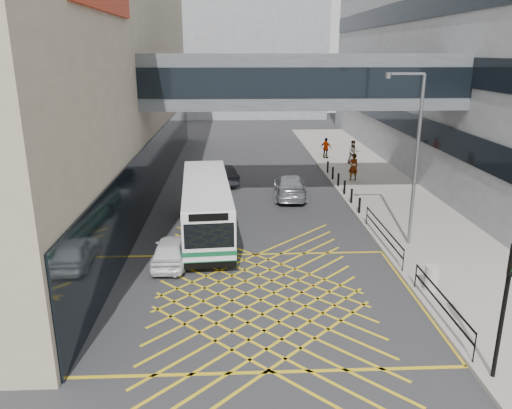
{
  "coord_description": "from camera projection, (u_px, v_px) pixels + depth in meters",
  "views": [
    {
      "loc": [
        -0.96,
        -17.14,
        9.12
      ],
      "look_at": [
        0.0,
        4.0,
        2.6
      ],
      "focal_mm": 35.0,
      "sensor_mm": 36.0,
      "label": 1
    }
  ],
  "objects": [
    {
      "name": "ground",
      "position": [
        261.0,
        300.0,
        19.09
      ],
      "size": [
        120.0,
        120.0,
        0.0
      ],
      "primitive_type": "plane",
      "color": "#333335"
    },
    {
      "name": "building_far",
      "position": [
        225.0,
        52.0,
        73.63
      ],
      "size": [
        28.0,
        16.0,
        18.0
      ],
      "primitive_type": "cube",
      "color": "gray",
      "rests_on": "ground"
    },
    {
      "name": "skybridge",
      "position": [
        302.0,
        81.0,
        28.46
      ],
      "size": [
        20.0,
        4.1,
        3.0
      ],
      "color": "#4E5459",
      "rests_on": "ground"
    },
    {
      "name": "pavement",
      "position": [
        381.0,
        191.0,
        33.77
      ],
      "size": [
        6.0,
        54.0,
        0.16
      ],
      "primitive_type": "cube",
      "color": "gray",
      "rests_on": "ground"
    },
    {
      "name": "box_junction",
      "position": [
        261.0,
        300.0,
        19.09
      ],
      "size": [
        12.0,
        9.0,
        0.01
      ],
      "color": "gold",
      "rests_on": "ground"
    },
    {
      "name": "bus",
      "position": [
        206.0,
        206.0,
        25.63
      ],
      "size": [
        3.07,
        10.23,
        2.83
      ],
      "rotation": [
        0.0,
        0.0,
        0.07
      ],
      "color": "white",
      "rests_on": "ground"
    },
    {
      "name": "car_white",
      "position": [
        171.0,
        250.0,
        22.2
      ],
      "size": [
        1.74,
        4.1,
        1.29
      ],
      "primitive_type": "imported",
      "rotation": [
        0.0,
        0.0,
        3.12
      ],
      "color": "white",
      "rests_on": "ground"
    },
    {
      "name": "car_dark",
      "position": [
        219.0,
        174.0,
        35.53
      ],
      "size": [
        3.32,
        4.92,
        1.43
      ],
      "primitive_type": "imported",
      "rotation": [
        0.0,
        0.0,
        3.51
      ],
      "color": "black",
      "rests_on": "ground"
    },
    {
      "name": "car_silver",
      "position": [
        290.0,
        186.0,
        32.32
      ],
      "size": [
        2.44,
        5.1,
        1.55
      ],
      "primitive_type": "imported",
      "rotation": [
        0.0,
        0.0,
        3.07
      ],
      "color": "gray",
      "rests_on": "ground"
    },
    {
      "name": "traffic_light",
      "position": [
        508.0,
        293.0,
        13.46
      ],
      "size": [
        0.31,
        0.49,
        4.15
      ],
      "rotation": [
        0.0,
        0.0,
        -0.12
      ],
      "color": "black",
      "rests_on": "pavement"
    },
    {
      "name": "street_lamp",
      "position": [
        413.0,
        150.0,
        22.96
      ],
      "size": [
        1.83,
        0.31,
        8.06
      ],
      "rotation": [
        0.0,
        0.0,
        -0.05
      ],
      "color": "slate",
      "rests_on": "pavement"
    },
    {
      "name": "litter_bin",
      "position": [
        432.0,
        278.0,
        19.46
      ],
      "size": [
        0.57,
        0.57,
        0.98
      ],
      "primitive_type": "cylinder",
      "color": "#ADA89E",
      "rests_on": "pavement"
    },
    {
      "name": "kerb_railings",
      "position": [
        405.0,
        258.0,
        20.79
      ],
      "size": [
        0.05,
        12.54,
        1.0
      ],
      "color": "black",
      "rests_on": "pavement"
    },
    {
      "name": "bollards",
      "position": [
        341.0,
        183.0,
        33.5
      ],
      "size": [
        0.14,
        10.14,
        0.9
      ],
      "color": "black",
      "rests_on": "pavement"
    },
    {
      "name": "pedestrian_a",
      "position": [
        353.0,
        167.0,
        35.89
      ],
      "size": [
        0.87,
        0.69,
        1.96
      ],
      "primitive_type": "imported",
      "rotation": [
        0.0,
        0.0,
        3.33
      ],
      "color": "gray",
      "rests_on": "pavement"
    },
    {
      "name": "pedestrian_b",
      "position": [
        353.0,
        152.0,
        41.14
      ],
      "size": [
        0.96,
        0.58,
        1.93
      ],
      "primitive_type": "imported",
      "rotation": [
        0.0,
        0.0,
        -0.03
      ],
      "color": "gray",
      "rests_on": "pavement"
    },
    {
      "name": "pedestrian_c",
      "position": [
        326.0,
        148.0,
        43.31
      ],
      "size": [
        1.15,
        1.01,
        1.78
      ],
      "primitive_type": "imported",
      "rotation": [
        0.0,
        0.0,
        2.54
      ],
      "color": "gray",
      "rests_on": "pavement"
    }
  ]
}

